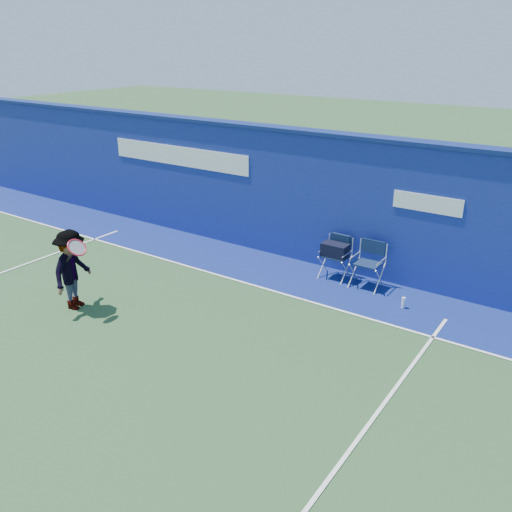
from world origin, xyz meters
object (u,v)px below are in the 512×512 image
Objects in this scene: directors_chair_right at (367,273)px; water_bottle at (403,303)px; tennis_player at (72,270)px; directors_chair_left at (335,261)px.

directors_chair_right is 1.15m from water_bottle.
tennis_player reaches higher than water_bottle.
water_bottle is (1.01, -0.52, -0.20)m from directors_chair_right.
tennis_player is (-3.58, -4.15, 0.40)m from directors_chair_left.
directors_chair_left is 0.79m from directors_chair_right.
directors_chair_left is 0.59× the size of tennis_player.
water_bottle is at bearing -17.35° from directors_chair_left.
directors_chair_left reaches higher than water_bottle.
directors_chair_right is 4.30× the size of water_bottle.
water_bottle is 0.14× the size of tennis_player.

